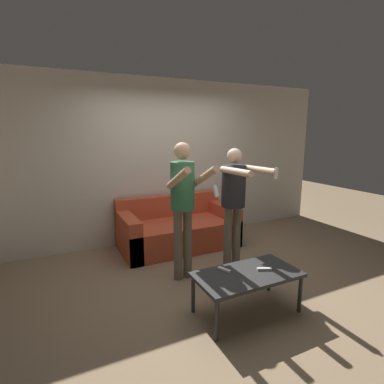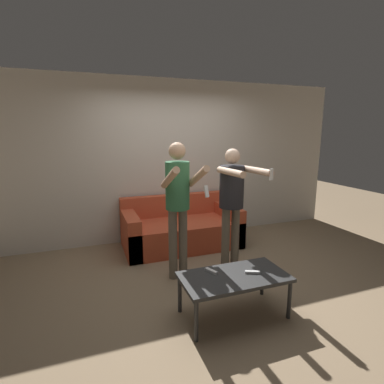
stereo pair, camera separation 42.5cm
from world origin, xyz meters
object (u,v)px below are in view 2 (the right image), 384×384
(coffee_table, at_px, (234,279))
(remote_near, at_px, (253,272))
(couch, at_px, (181,229))
(remote_far, at_px, (211,271))
(person_standing_left, at_px, (178,197))
(person_standing_right, at_px, (232,195))

(coffee_table, distance_m, remote_near, 0.20)
(couch, relative_size, coffee_table, 1.72)
(coffee_table, distance_m, remote_far, 0.24)
(person_standing_left, distance_m, person_standing_right, 0.74)
(remote_near, height_order, remote_far, same)
(remote_far, bearing_deg, remote_near, -23.87)
(remote_near, bearing_deg, person_standing_right, 75.04)
(person_standing_left, xyz_separation_m, coffee_table, (0.28, -0.95, -0.67))
(person_standing_right, bearing_deg, remote_far, -128.79)
(couch, xyz_separation_m, coffee_table, (-0.09, -2.00, 0.12))
(couch, bearing_deg, remote_far, -98.32)
(couch, distance_m, remote_far, 1.88)
(couch, distance_m, coffee_table, 2.01)
(remote_far, bearing_deg, coffee_table, -38.30)
(person_standing_right, xyz_separation_m, remote_near, (-0.26, -0.97, -0.58))
(person_standing_left, distance_m, remote_near, 1.25)
(coffee_table, height_order, remote_far, remote_far)
(person_standing_right, distance_m, coffee_table, 1.23)
(remote_far, bearing_deg, couch, 81.68)
(person_standing_right, bearing_deg, remote_near, -104.96)
(person_standing_left, bearing_deg, couch, 70.72)
(remote_near, xyz_separation_m, remote_far, (-0.38, 0.17, 0.00))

